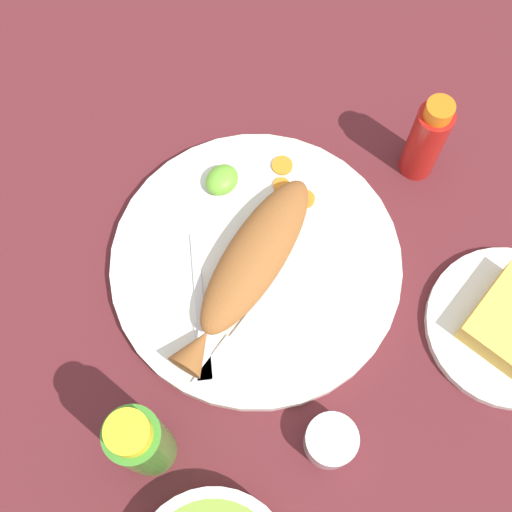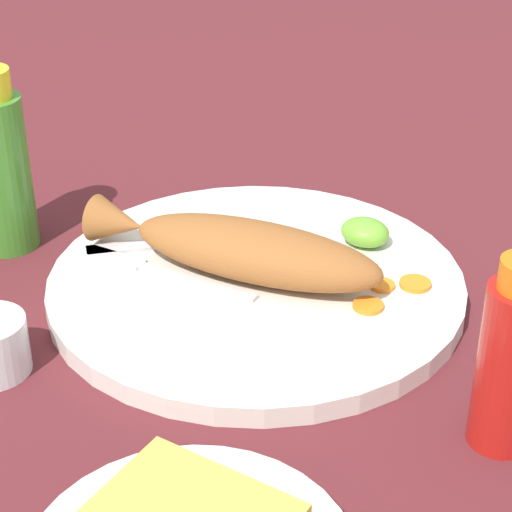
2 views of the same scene
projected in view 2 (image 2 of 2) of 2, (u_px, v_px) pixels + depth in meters
The scene contains 10 objects.
ground_plane at pixel (256, 293), 0.82m from camera, with size 4.00×4.00×0.00m, color #561E23.
main_plate at pixel (256, 285), 0.81m from camera, with size 0.36×0.36×0.02m, color silver.
fried_fish at pixel (240, 248), 0.80m from camera, with size 0.28×0.10×0.05m.
fork_near at pixel (150, 268), 0.82m from camera, with size 0.19×0.03×0.00m.
fork_far at pixel (173, 242), 0.86m from camera, with size 0.14×0.14×0.00m.
carrot_slice_near at pixel (368, 306), 0.76m from camera, with size 0.03×0.03×0.00m, color orange.
carrot_slice_mid at pixel (382, 285), 0.79m from camera, with size 0.02×0.02×0.00m, color orange.
carrot_slice_far at pixel (415, 284), 0.79m from camera, with size 0.03×0.03×0.00m, color orange.
lime_wedge_main at pixel (365, 232), 0.85m from camera, with size 0.05×0.04×0.03m, color #6BB233.
hot_sauce_bottle_red at pixel (511, 360), 0.62m from camera, with size 0.05×0.05×0.14m.
Camera 2 is at (0.37, -0.59, 0.44)m, focal length 65.00 mm.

